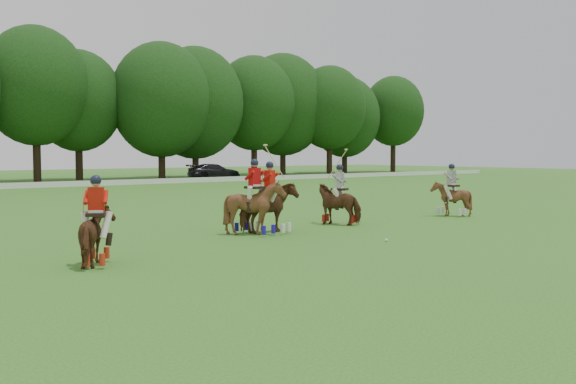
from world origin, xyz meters
TOP-DOWN VIEW (x-y plane):
  - ground at (0.00, 0.00)m, footprint 180.00×180.00m
  - car_right at (22.08, 42.50)m, footprint 5.64×2.98m
  - polo_red_a at (-6.19, 2.63)m, footprint 1.46×1.83m
  - polo_red_b at (0.69, 4.94)m, footprint 2.08×1.95m
  - polo_red_c at (0.07, 4.94)m, footprint 1.63×1.78m
  - polo_stripe_a at (4.31, 5.42)m, footprint 1.54×1.97m
  - polo_stripe_b at (10.08, 4.72)m, footprint 1.23×1.37m
  - polo_ball at (2.22, 1.14)m, footprint 0.09×0.09m

SIDE VIEW (x-z plane):
  - ground at x=0.00m, z-range 0.00..0.00m
  - polo_ball at x=2.22m, z-range 0.00..0.09m
  - polo_red_a at x=-6.19m, z-range -0.31..1.83m
  - car_right at x=22.08m, z-range 0.00..1.56m
  - polo_stripe_b at x=10.08m, z-range -0.32..1.88m
  - polo_stripe_a at x=4.31m, z-range -0.59..2.19m
  - polo_red_b at x=0.69m, z-range -0.60..2.32m
  - polo_red_c at x=0.07m, z-range -0.33..2.14m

